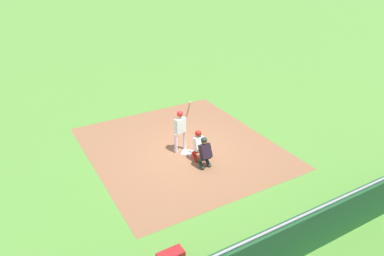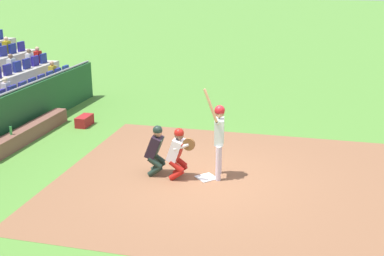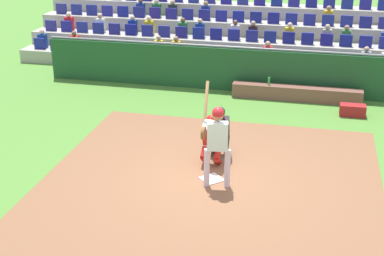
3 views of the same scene
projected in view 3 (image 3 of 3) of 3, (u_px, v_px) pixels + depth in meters
The scene contains 11 objects.
ground_plane at pixel (212, 179), 12.21m from camera, with size 160.00×160.00×0.00m, color #4F8733.
infield_dirt_patch at pixel (207, 190), 11.75m from camera, with size 7.39×8.14×0.01m, color brown.
home_plate_marker at pixel (212, 179), 12.20m from camera, with size 0.44×0.44×0.02m, color white.
batter_at_plate at pixel (217, 138), 11.50m from camera, with size 0.62×0.48×2.29m.
catcher_crouching at pixel (211, 137), 12.57m from camera, with size 0.46×0.71×1.31m.
home_plate_umpire at pixel (220, 129), 13.10m from camera, with size 0.48×0.48×1.30m.
dugout_wall at pixel (250, 70), 17.66m from camera, with size 13.81×0.24×1.47m.
dugout_bench at pixel (296, 93), 17.03m from camera, with size 3.99×0.40×0.44m, color brown.
water_bottle_on_bench at pixel (269, 81), 17.09m from camera, with size 0.07×0.07×0.24m, color green.
equipment_duffel_bag at pixel (353, 110), 15.80m from camera, with size 0.73×0.36×0.33m, color maroon.
bleacher_stand at pixel (264, 40), 21.28m from camera, with size 18.17×4.17×2.66m.
Camera 3 is at (-2.04, 10.66, 5.72)m, focal length 51.21 mm.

